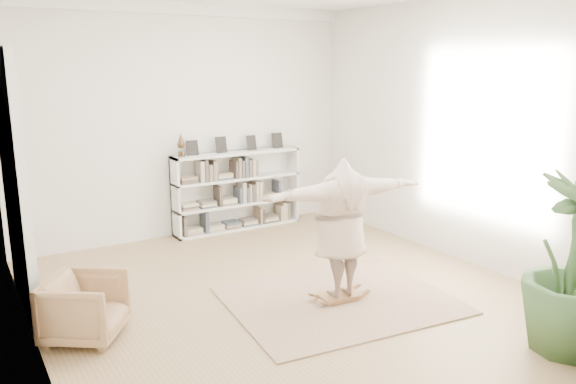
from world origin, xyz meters
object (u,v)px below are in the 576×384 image
Objects in this scene: houseplant at (575,266)px; armchair at (85,308)px; bookshelf at (237,191)px; rocker_board at (339,296)px; person at (341,225)px.

armchair is at bearing 145.65° from houseplant.
armchair is at bearing -138.34° from bookshelf.
bookshelf reaches higher than rocker_board.
bookshelf reaches higher than armchair.
rocker_board is at bearing -95.77° from bookshelf.
person is (-0.33, -3.30, 0.29)m from bookshelf.
person reaches higher than houseplant.
armchair is at bearing -6.32° from person.
bookshelf is at bearing 98.96° from houseplant.
armchair is 0.36× the size of person.
rocker_board is 0.86m from person.
rocker_board is 0.25× the size of person.
armchair is 4.74m from houseplant.
bookshelf is 1.29× the size of houseplant.
person is at bearing -95.77° from bookshelf.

